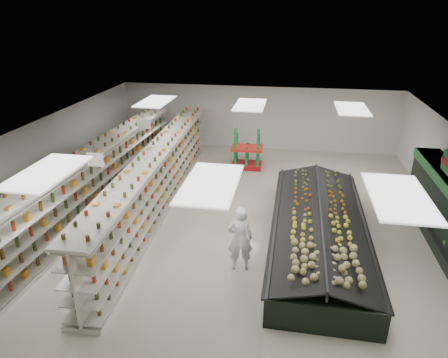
% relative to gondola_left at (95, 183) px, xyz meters
% --- Properties ---
extents(floor, '(16.00, 16.00, 0.00)m').
position_rel_gondola_left_xyz_m(floor, '(5.09, -0.09, -1.03)').
color(floor, beige).
rests_on(floor, ground).
extents(ceiling, '(14.00, 16.00, 0.02)m').
position_rel_gondola_left_xyz_m(ceiling, '(5.09, -0.09, 2.17)').
color(ceiling, white).
rests_on(ceiling, wall_back).
extents(wall_back, '(14.00, 0.02, 3.20)m').
position_rel_gondola_left_xyz_m(wall_back, '(5.09, 7.91, 0.57)').
color(wall_back, white).
rests_on(wall_back, floor).
extents(wall_left, '(0.02, 16.00, 3.20)m').
position_rel_gondola_left_xyz_m(wall_left, '(-1.91, -0.09, 0.57)').
color(wall_left, white).
rests_on(wall_left, floor).
extents(aisle_sign_near, '(0.52, 0.06, 0.75)m').
position_rel_gondola_left_xyz_m(aisle_sign_near, '(1.29, -2.09, 1.72)').
color(aisle_sign_near, white).
rests_on(aisle_sign_near, ceiling).
extents(aisle_sign_far, '(0.52, 0.06, 0.75)m').
position_rel_gondola_left_xyz_m(aisle_sign_far, '(1.29, 1.91, 1.72)').
color(aisle_sign_far, white).
rests_on(aisle_sign_far, ceiling).
extents(gondola_left, '(1.49, 12.96, 2.24)m').
position_rel_gondola_left_xyz_m(gondola_left, '(0.00, 0.00, 0.00)').
color(gondola_left, white).
rests_on(gondola_left, floor).
extents(gondola_center, '(1.39, 12.78, 2.21)m').
position_rel_gondola_left_xyz_m(gondola_center, '(2.20, 0.55, -0.01)').
color(gondola_center, white).
rests_on(gondola_center, floor).
extents(produce_island, '(2.94, 7.91, 1.18)m').
position_rel_gondola_left_xyz_m(produce_island, '(7.83, -1.02, -0.49)').
color(produce_island, black).
rests_on(produce_island, floor).
extents(soda_endcap, '(1.43, 1.00, 1.79)m').
position_rel_gondola_left_xyz_m(soda_endcap, '(4.90, 5.00, -0.16)').
color(soda_endcap, '#A31216').
rests_on(soda_endcap, floor).
extents(shopper_main, '(0.79, 0.61, 1.94)m').
position_rel_gondola_left_xyz_m(shopper_main, '(5.61, -2.76, -0.06)').
color(shopper_main, silver).
rests_on(shopper_main, floor).
extents(shopper_background, '(0.64, 0.90, 1.68)m').
position_rel_gondola_left_xyz_m(shopper_background, '(1.27, 4.65, -0.19)').
color(shopper_background, '#99815E').
rests_on(shopper_background, floor).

